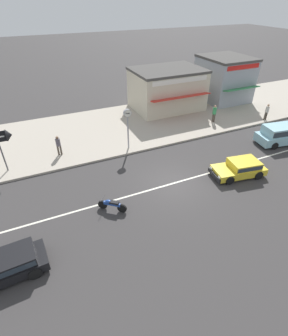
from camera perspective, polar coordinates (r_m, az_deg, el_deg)
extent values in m
plane|color=#383535|center=(17.67, 6.29, -3.37)|extent=(160.00, 160.00, 0.00)
cube|color=silver|center=(17.67, 6.29, -3.36)|extent=(50.40, 0.14, 0.01)
cube|color=#ADA393|center=(25.21, -4.74, 9.04)|extent=(68.00, 10.00, 0.15)
cube|color=yellow|center=(19.28, 19.83, -0.42)|extent=(3.75, 2.19, 0.48)
cube|color=yellow|center=(19.23, 20.97, 0.89)|extent=(2.16, 1.77, 0.46)
cube|color=#28333D|center=(19.23, 20.97, 0.89)|extent=(2.08, 1.79, 0.29)
cube|color=black|center=(18.44, 15.04, -1.52)|extent=(0.38, 1.61, 0.28)
cube|color=white|center=(17.94, 16.07, -1.99)|extent=(0.12, 0.25, 0.14)
cube|color=white|center=(18.74, 14.41, -0.01)|extent=(0.12, 0.25, 0.14)
cylinder|color=black|center=(18.26, 18.15, -2.54)|extent=(0.63, 0.31, 0.60)
cylinder|color=black|center=(19.32, 15.86, 0.10)|extent=(0.63, 0.31, 0.60)
cylinder|color=black|center=(19.45, 23.65, -1.45)|extent=(0.63, 0.31, 0.60)
cylinder|color=black|center=(20.44, 21.21, 0.99)|extent=(0.63, 0.31, 0.60)
cube|color=black|center=(13.95, -27.77, -18.77)|extent=(3.58, 1.80, 0.48)
cube|color=black|center=(13.56, -26.83, -17.20)|extent=(2.00, 1.54, 0.46)
cube|color=#28333D|center=(13.56, -26.83, -17.20)|extent=(1.93, 1.57, 0.29)
cylinder|color=black|center=(13.42, -22.65, -20.34)|extent=(0.61, 0.26, 0.60)
cylinder|color=black|center=(14.42, -23.58, -15.79)|extent=(0.61, 0.26, 0.60)
cube|color=#93C6D6|center=(25.11, 27.97, 6.02)|extent=(4.69, 2.45, 0.70)
cube|color=#93C6D6|center=(24.65, 27.91, 7.39)|extent=(3.23, 2.04, 0.70)
cube|color=#28333D|center=(24.65, 27.91, 7.39)|extent=(3.12, 2.06, 0.45)
cylinder|color=black|center=(24.87, 24.26, 6.24)|extent=(0.63, 0.31, 0.60)
cylinder|color=black|center=(23.78, 26.53, 4.35)|extent=(0.63, 0.31, 0.60)
cylinder|color=black|center=(15.71, -8.99, -7.88)|extent=(0.50, 0.43, 0.56)
cylinder|color=black|center=(15.34, -4.81, -8.74)|extent=(0.50, 0.43, 0.56)
cube|color=#23479E|center=(15.39, -6.98, -7.76)|extent=(0.88, 0.76, 0.18)
cube|color=black|center=(15.25, -6.48, -7.47)|extent=(0.57, 0.53, 0.12)
ellipsoid|color=#23479E|center=(15.37, -7.74, -7.28)|extent=(0.46, 0.44, 0.22)
cylinder|color=#232326|center=(15.38, -9.05, -6.52)|extent=(0.38, 0.45, 0.03)
cylinder|color=#9E9EA3|center=(20.75, -3.49, 7.67)|extent=(0.12, 0.12, 2.67)
cylinder|color=#9E9EA3|center=(20.08, -3.65, 11.87)|extent=(0.61, 0.18, 0.61)
cylinder|color=white|center=(20.00, -3.55, 11.77)|extent=(0.54, 0.02, 0.54)
cylinder|color=white|center=(20.16, -3.75, 11.96)|extent=(0.54, 0.02, 0.54)
cube|color=black|center=(19.99, -3.54, 11.76)|extent=(0.28, 0.01, 0.06)
cube|color=black|center=(19.99, -3.54, 11.76)|extent=(0.42, 0.01, 0.16)
cylinder|color=#4C4C51|center=(20.39, -28.29, 2.19)|extent=(0.10, 0.10, 2.26)
cone|color=black|center=(19.62, -27.28, 6.39)|extent=(0.36, 0.82, 0.82)
cylinder|color=#4C4238|center=(21.20, -18.16, 3.65)|extent=(0.14, 0.14, 0.79)
cylinder|color=#4C4238|center=(21.21, -17.64, 3.77)|extent=(0.14, 0.14, 0.79)
cylinder|color=#514C56|center=(20.89, -18.23, 5.34)|extent=(0.34, 0.34, 0.59)
sphere|color=#997051|center=(20.71, -18.42, 6.31)|extent=(0.21, 0.21, 0.21)
cylinder|color=#4C4238|center=(26.48, 14.72, 10.45)|extent=(0.14, 0.14, 0.83)
cylinder|color=#4C4238|center=(26.60, 15.06, 10.51)|extent=(0.14, 0.14, 0.83)
cylinder|color=#389956|center=(26.27, 15.12, 11.93)|extent=(0.34, 0.34, 0.62)
sphere|color=tan|center=(26.12, 15.26, 12.80)|extent=(0.23, 0.23, 0.23)
cylinder|color=#4C4238|center=(28.73, 24.81, 10.23)|extent=(0.14, 0.14, 0.79)
cylinder|color=#4C4238|center=(28.87, 25.08, 10.27)|extent=(0.14, 0.14, 0.79)
cylinder|color=silver|center=(28.56, 25.28, 11.50)|extent=(0.34, 0.34, 0.59)
sphere|color=tan|center=(28.43, 25.47, 12.24)|extent=(0.21, 0.21, 0.21)
cube|color=beige|center=(28.89, 4.98, 16.57)|extent=(6.98, 5.13, 3.84)
cube|color=#474442|center=(28.35, 5.19, 20.50)|extent=(7.12, 5.23, 0.24)
cube|color=red|center=(26.48, 8.10, 15.03)|extent=(6.28, 0.90, 0.28)
cube|color=white|center=(26.31, 7.98, 18.31)|extent=(5.93, 0.08, 0.44)
cube|color=#999EA8|center=(32.65, 16.93, 17.92)|extent=(4.79, 5.29, 4.45)
cube|color=#474442|center=(32.14, 17.67, 21.91)|extent=(4.88, 5.39, 0.24)
cube|color=#33844C|center=(30.58, 20.46, 15.89)|extent=(4.31, 0.90, 0.28)
cube|color=red|center=(30.30, 20.86, 19.85)|extent=(4.07, 0.08, 0.44)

